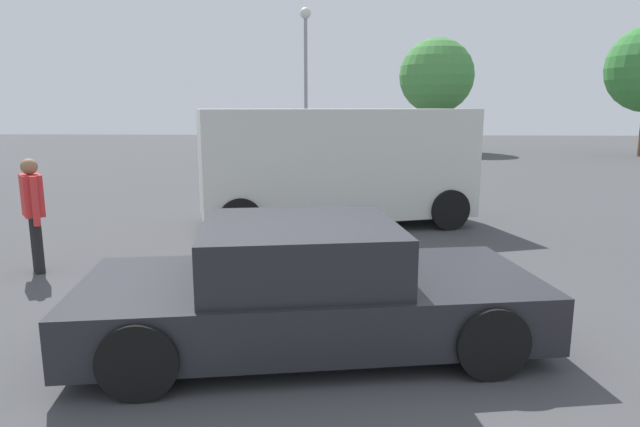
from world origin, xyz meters
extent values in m
plane|color=#424244|center=(0.00, 0.00, 0.00)|extent=(80.00, 80.00, 0.00)
cube|color=#232328|center=(-0.08, -0.13, 0.42)|extent=(4.52, 2.47, 0.52)
cube|color=#232328|center=(-0.17, -0.14, 0.94)|extent=(2.04, 1.93, 0.53)
cube|color=slate|center=(0.66, 0.00, 0.94)|extent=(0.31, 1.52, 0.44)
cube|color=slate|center=(-1.01, -0.28, 0.94)|extent=(0.31, 1.52, 0.44)
cylinder|color=black|center=(1.21, 0.95, 0.32)|extent=(0.67, 0.32, 0.64)
cylinder|color=black|center=(1.48, -0.73, 0.32)|extent=(0.67, 0.32, 0.64)
cylinder|color=black|center=(-1.64, 0.48, 0.32)|extent=(0.67, 0.32, 0.64)
cylinder|color=black|center=(-1.36, -1.20, 0.32)|extent=(0.67, 0.32, 0.64)
cube|color=silver|center=(0.06, 5.37, 1.22)|extent=(5.44, 3.35, 2.01)
cube|color=slate|center=(-2.33, 4.64, 1.67)|extent=(0.53, 1.60, 0.80)
cylinder|color=black|center=(-1.53, 3.91, 0.38)|extent=(0.80, 0.46, 0.76)
cylinder|color=black|center=(-2.07, 5.68, 0.38)|extent=(0.80, 0.46, 0.76)
cylinder|color=black|center=(2.19, 5.05, 0.38)|extent=(0.80, 0.46, 0.76)
cylinder|color=black|center=(1.65, 6.82, 0.38)|extent=(0.80, 0.46, 0.76)
cylinder|color=black|center=(-4.06, 2.11, 0.40)|extent=(0.13, 0.13, 0.80)
cylinder|color=black|center=(-3.96, 1.97, 0.40)|extent=(0.13, 0.13, 0.80)
cube|color=red|center=(-4.01, 2.04, 1.08)|extent=(0.43, 0.46, 0.57)
cylinder|color=red|center=(-4.16, 2.23, 1.03)|extent=(0.09, 0.09, 0.67)
cylinder|color=red|center=(-3.86, 1.85, 1.03)|extent=(0.09, 0.09, 0.67)
sphere|color=#936B4C|center=(-4.01, 2.04, 1.48)|extent=(0.22, 0.22, 0.22)
cylinder|color=gray|center=(-1.38, 17.71, 2.90)|extent=(0.14, 0.14, 5.80)
sphere|color=silver|center=(-1.38, 17.71, 5.93)|extent=(0.44, 0.44, 0.44)
cylinder|color=brown|center=(4.85, 23.69, 1.20)|extent=(0.42, 0.42, 2.40)
sphere|color=#478C42|center=(4.85, 23.69, 3.81)|extent=(3.76, 3.76, 3.76)
camera|label=1|loc=(0.24, -5.13, 2.27)|focal=30.74mm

